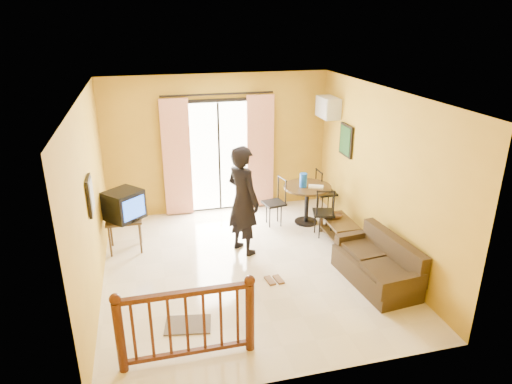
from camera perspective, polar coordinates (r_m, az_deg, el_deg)
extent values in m
plane|color=beige|center=(7.53, -1.15, -9.37)|extent=(5.00, 5.00, 0.00)
plane|color=white|center=(6.56, -1.34, 12.18)|extent=(5.00, 5.00, 0.00)
plane|color=#B78C23|center=(9.26, -4.74, 5.95)|extent=(4.50, 0.00, 4.50)
plane|color=#B78C23|center=(4.75, 5.66, -9.71)|extent=(4.50, 0.00, 4.50)
plane|color=#B78C23|center=(6.82, -20.00, -1.01)|extent=(0.00, 5.00, 5.00)
plane|color=#B78C23|center=(7.71, 15.30, 2.07)|extent=(0.00, 5.00, 5.00)
cube|color=black|center=(9.31, -4.68, 4.44)|extent=(1.34, 0.03, 2.34)
cube|color=white|center=(9.28, -4.64, 4.38)|extent=(1.20, 0.04, 2.20)
cube|color=black|center=(9.26, -4.62, 4.35)|extent=(0.04, 0.02, 2.20)
cube|color=beige|center=(9.12, -9.87, 4.16)|extent=(0.55, 0.08, 2.35)
cube|color=beige|center=(9.39, 0.54, 4.97)|extent=(0.55, 0.08, 2.35)
cylinder|color=black|center=(8.95, -4.83, 12.10)|extent=(2.20, 0.04, 0.04)
cube|color=black|center=(8.11, -16.21, -3.32)|extent=(0.60, 0.50, 0.04)
cylinder|color=black|center=(8.07, -17.78, -5.90)|extent=(0.04, 0.04, 0.58)
cylinder|color=black|center=(8.05, -14.26, -5.61)|extent=(0.04, 0.04, 0.58)
cylinder|color=black|center=(8.43, -17.67, -4.70)|extent=(0.04, 0.04, 0.58)
cylinder|color=black|center=(8.40, -14.30, -4.41)|extent=(0.04, 0.04, 0.58)
cube|color=black|center=(8.01, -16.19, -1.55)|extent=(0.74, 0.74, 0.50)
cube|color=blue|center=(7.82, -15.00, -1.98)|extent=(0.34, 0.30, 0.35)
cube|color=black|center=(6.58, -20.04, -0.42)|extent=(0.04, 0.42, 0.52)
cube|color=#636055|center=(6.57, -19.82, -0.40)|extent=(0.01, 0.34, 0.44)
cylinder|color=black|center=(8.82, 6.44, 0.63)|extent=(0.92, 0.92, 0.04)
cylinder|color=black|center=(8.95, 6.34, -1.61)|extent=(0.08, 0.08, 0.75)
cylinder|color=black|center=(9.10, 6.25, -3.69)|extent=(0.45, 0.45, 0.03)
cylinder|color=blue|center=(8.72, 5.94, 1.49)|extent=(0.14, 0.14, 0.27)
cube|color=white|center=(8.76, 7.50, 0.66)|extent=(0.33, 0.28, 0.02)
cube|color=silver|center=(9.15, 9.02, 10.40)|extent=(0.30, 0.60, 0.40)
cube|color=gray|center=(9.09, 8.13, 10.38)|extent=(0.02, 0.56, 0.36)
cube|color=black|center=(8.73, 11.21, 6.36)|extent=(0.04, 0.50, 0.60)
cube|color=black|center=(8.72, 11.06, 6.35)|extent=(0.01, 0.42, 0.52)
cube|color=black|center=(8.38, 10.38, -3.63)|extent=(0.47, 0.84, 0.04)
cube|color=black|center=(8.49, 10.27, -5.12)|extent=(0.43, 0.80, 0.03)
cube|color=black|center=(8.08, 10.15, -6.00)|extent=(0.05, 0.05, 0.36)
cube|color=black|center=(8.23, 12.55, -5.66)|extent=(0.05, 0.05, 0.36)
cube|color=black|center=(8.70, 8.17, -3.83)|extent=(0.05, 0.05, 0.36)
cube|color=black|center=(8.84, 10.43, -3.56)|extent=(0.05, 0.05, 0.36)
imported|color=brown|center=(8.47, 10.03, -2.94)|extent=(0.26, 0.26, 0.07)
cube|color=#322413|center=(7.28, 14.68, -9.64)|extent=(0.86, 1.50, 0.36)
cube|color=#322413|center=(7.26, 16.80, -7.14)|extent=(0.30, 1.45, 0.49)
cube|color=#322413|center=(6.67, 17.69, -11.08)|extent=(0.73, 0.21, 0.27)
cube|color=#322413|center=(7.73, 12.38, -5.86)|extent=(0.73, 0.21, 0.27)
cube|color=#322413|center=(6.93, 15.73, -9.49)|extent=(0.55, 0.63, 0.09)
cube|color=#322413|center=(7.40, 13.37, -7.14)|extent=(0.55, 0.63, 0.09)
imported|color=black|center=(7.62, -1.64, -1.05)|extent=(0.73, 0.82, 1.89)
cylinder|color=#471E0F|center=(5.58, -16.64, -17.04)|extent=(0.11, 0.11, 0.92)
cylinder|color=#471E0F|center=(5.66, -0.77, -15.39)|extent=(0.11, 0.11, 0.92)
sphere|color=#471E0F|center=(5.28, -17.23, -12.67)|extent=(0.13, 0.13, 0.13)
sphere|color=#471E0F|center=(5.37, -0.79, -11.02)|extent=(0.13, 0.13, 0.13)
cube|color=#471E0F|center=(5.30, -8.89, -12.41)|extent=(1.55, 0.08, 0.06)
cube|color=#471E0F|center=(5.79, -8.41, -19.18)|extent=(1.55, 0.06, 0.05)
cube|color=#544B43|center=(6.35, -8.50, -16.08)|extent=(0.66, 0.50, 0.02)
cube|color=brown|center=(7.16, 1.75, -11.01)|extent=(0.13, 0.26, 0.03)
cube|color=brown|center=(7.19, 2.84, -10.86)|extent=(0.13, 0.26, 0.03)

